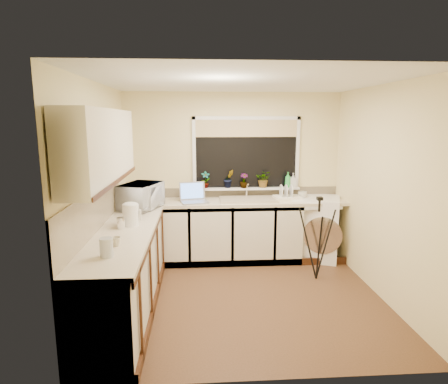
# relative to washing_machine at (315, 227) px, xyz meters

# --- Properties ---
(floor) EXTENTS (3.20, 3.20, 0.00)m
(floor) POSITION_rel_washing_machine_xyz_m (-1.23, -1.23, -0.46)
(floor) COLOR brown
(floor) RESTS_ON ground
(ceiling) EXTENTS (3.20, 3.20, 0.00)m
(ceiling) POSITION_rel_washing_machine_xyz_m (-1.23, -1.23, 1.99)
(ceiling) COLOR white
(ceiling) RESTS_ON ground
(wall_back) EXTENTS (3.20, 0.00, 3.20)m
(wall_back) POSITION_rel_washing_machine_xyz_m (-1.23, 0.27, 0.76)
(wall_back) COLOR beige
(wall_back) RESTS_ON ground
(wall_front) EXTENTS (3.20, 0.00, 3.20)m
(wall_front) POSITION_rel_washing_machine_xyz_m (-1.23, -2.73, 0.76)
(wall_front) COLOR beige
(wall_front) RESTS_ON ground
(wall_left) EXTENTS (0.00, 3.00, 3.00)m
(wall_left) POSITION_rel_washing_machine_xyz_m (-2.83, -1.23, 0.76)
(wall_left) COLOR beige
(wall_left) RESTS_ON ground
(wall_right) EXTENTS (0.00, 3.00, 3.00)m
(wall_right) POSITION_rel_washing_machine_xyz_m (0.37, -1.23, 0.76)
(wall_right) COLOR beige
(wall_right) RESTS_ON ground
(base_cabinet_back) EXTENTS (2.55, 0.60, 0.86)m
(base_cabinet_back) POSITION_rel_washing_machine_xyz_m (-1.55, -0.03, -0.03)
(base_cabinet_back) COLOR silver
(base_cabinet_back) RESTS_ON floor
(base_cabinet_left) EXTENTS (0.54, 2.40, 0.86)m
(base_cabinet_left) POSITION_rel_washing_machine_xyz_m (-2.53, -1.53, -0.03)
(base_cabinet_left) COLOR silver
(base_cabinet_left) RESTS_ON floor
(worktop_back) EXTENTS (3.20, 0.60, 0.04)m
(worktop_back) POSITION_rel_washing_machine_xyz_m (-1.23, -0.03, 0.42)
(worktop_back) COLOR beige
(worktop_back) RESTS_ON base_cabinet_back
(worktop_left) EXTENTS (0.60, 2.40, 0.04)m
(worktop_left) POSITION_rel_washing_machine_xyz_m (-2.53, -1.53, 0.42)
(worktop_left) COLOR beige
(worktop_left) RESTS_ON base_cabinet_left
(upper_cabinet) EXTENTS (0.28, 1.90, 0.70)m
(upper_cabinet) POSITION_rel_washing_machine_xyz_m (-2.67, -1.68, 1.34)
(upper_cabinet) COLOR silver
(upper_cabinet) RESTS_ON wall_left
(splashback_left) EXTENTS (0.02, 2.40, 0.45)m
(splashback_left) POSITION_rel_washing_machine_xyz_m (-2.81, -1.53, 0.66)
(splashback_left) COLOR beige
(splashback_left) RESTS_ON wall_left
(splashback_back) EXTENTS (3.20, 0.02, 0.14)m
(splashback_back) POSITION_rel_washing_machine_xyz_m (-1.23, 0.26, 0.51)
(splashback_back) COLOR beige
(splashback_back) RESTS_ON wall_back
(window_glass) EXTENTS (1.50, 0.02, 1.00)m
(window_glass) POSITION_rel_washing_machine_xyz_m (-1.03, 0.26, 1.09)
(window_glass) COLOR black
(window_glass) RESTS_ON wall_back
(window_blind) EXTENTS (1.50, 0.02, 0.25)m
(window_blind) POSITION_rel_washing_machine_xyz_m (-1.03, 0.23, 1.46)
(window_blind) COLOR tan
(window_blind) RESTS_ON wall_back
(windowsill) EXTENTS (1.60, 0.14, 0.03)m
(windowsill) POSITION_rel_washing_machine_xyz_m (-1.03, 0.20, 0.57)
(windowsill) COLOR white
(windowsill) RESTS_ON wall_back
(sink) EXTENTS (0.82, 0.46, 0.03)m
(sink) POSITION_rel_washing_machine_xyz_m (-1.03, -0.03, 0.45)
(sink) COLOR tan
(sink) RESTS_ON worktop_back
(faucet) EXTENTS (0.03, 0.03, 0.24)m
(faucet) POSITION_rel_washing_machine_xyz_m (-1.03, 0.15, 0.56)
(faucet) COLOR silver
(faucet) RESTS_ON worktop_back
(washing_machine) EXTENTS (0.83, 0.82, 0.92)m
(washing_machine) POSITION_rel_washing_machine_xyz_m (0.00, 0.00, 0.00)
(washing_machine) COLOR white
(washing_machine) RESTS_ON floor
(laptop) EXTENTS (0.43, 0.40, 0.27)m
(laptop) POSITION_rel_washing_machine_xyz_m (-1.82, -0.08, 0.51)
(laptop) COLOR gray
(laptop) RESTS_ON worktop_back
(kettle) EXTENTS (0.18, 0.18, 0.23)m
(kettle) POSITION_rel_washing_machine_xyz_m (-2.49, -1.27, 0.55)
(kettle) COLOR white
(kettle) RESTS_ON worktop_left
(dish_rack) EXTENTS (0.39, 0.31, 0.06)m
(dish_rack) POSITION_rel_washing_machine_xyz_m (-0.45, -0.04, 0.47)
(dish_rack) COLOR white
(dish_rack) RESTS_ON worktop_back
(tripod) EXTENTS (0.69, 0.69, 1.09)m
(tripod) POSITION_rel_washing_machine_xyz_m (-0.22, -0.79, 0.08)
(tripod) COLOR black
(tripod) RESTS_ON floor
(glass_jug) EXTENTS (0.11, 0.11, 0.16)m
(glass_jug) POSITION_rel_washing_machine_xyz_m (-2.53, -2.26, 0.52)
(glass_jug) COLOR #B7BDC3
(glass_jug) RESTS_ON worktop_left
(steel_jar) EXTENTS (0.09, 0.09, 0.12)m
(steel_jar) POSITION_rel_washing_machine_xyz_m (-2.58, -1.40, 0.50)
(steel_jar) COLOR silver
(steel_jar) RESTS_ON worktop_left
(microwave) EXTENTS (0.59, 0.70, 0.33)m
(microwave) POSITION_rel_washing_machine_xyz_m (-2.50, -0.45, 0.60)
(microwave) COLOR white
(microwave) RESTS_ON worktop_left
(plant_a) EXTENTS (0.14, 0.11, 0.25)m
(plant_a) POSITION_rel_washing_machine_xyz_m (-1.63, 0.19, 0.71)
(plant_a) COLOR #999999
(plant_a) RESTS_ON windowsill
(plant_b) EXTENTS (0.18, 0.16, 0.27)m
(plant_b) POSITION_rel_washing_machine_xyz_m (-1.29, 0.19, 0.72)
(plant_b) COLOR #999999
(plant_b) RESTS_ON windowsill
(plant_c) EXTENTS (0.13, 0.13, 0.22)m
(plant_c) POSITION_rel_washing_machine_xyz_m (-1.07, 0.16, 0.70)
(plant_c) COLOR #999999
(plant_c) RESTS_ON windowsill
(plant_d) EXTENTS (0.27, 0.25, 0.25)m
(plant_d) POSITION_rel_washing_machine_xyz_m (-0.77, 0.18, 0.71)
(plant_d) COLOR #999999
(plant_d) RESTS_ON windowsill
(soap_bottle_green) EXTENTS (0.10, 0.10, 0.23)m
(soap_bottle_green) POSITION_rel_washing_machine_xyz_m (-0.40, 0.16, 0.70)
(soap_bottle_green) COLOR green
(soap_bottle_green) RESTS_ON windowsill
(soap_bottle_clear) EXTENTS (0.10, 0.11, 0.21)m
(soap_bottle_clear) POSITION_rel_washing_machine_xyz_m (-0.32, 0.19, 0.69)
(soap_bottle_clear) COLOR #999999
(soap_bottle_clear) RESTS_ON windowsill
(cup_back) EXTENTS (0.14, 0.14, 0.11)m
(cup_back) POSITION_rel_washing_machine_xyz_m (-0.21, 0.03, 0.49)
(cup_back) COLOR beige
(cup_back) RESTS_ON worktop_back
(cup_left) EXTENTS (0.10, 0.10, 0.08)m
(cup_left) POSITION_rel_washing_machine_xyz_m (-2.51, -1.97, 0.48)
(cup_left) COLOR beige
(cup_left) RESTS_ON worktop_left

